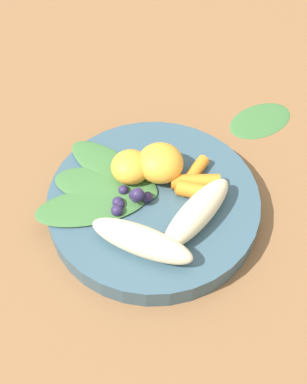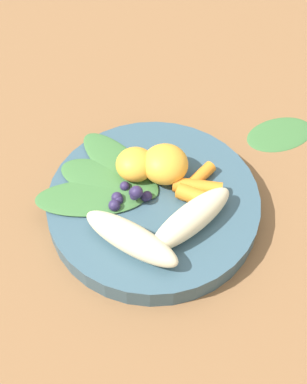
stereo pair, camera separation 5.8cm
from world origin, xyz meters
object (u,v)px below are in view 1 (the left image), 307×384
object	(u,v)px
banana_peeled_left	(197,213)
kale_leaf_stray	(261,119)
banana_peeled_right	(142,241)
bowl	(154,204)
orange_segment_near	(131,167)

from	to	relation	value
banana_peeled_left	kale_leaf_stray	distance (m)	0.22
banana_peeled_right	kale_leaf_stray	world-z (taller)	banana_peeled_right
bowl	banana_peeled_left	bearing A→B (deg)	24.45
bowl	banana_peeled_right	distance (m)	0.08
banana_peeled_left	orange_segment_near	world-z (taller)	orange_segment_near
bowl	kale_leaf_stray	world-z (taller)	bowl
bowl	orange_segment_near	size ratio (longest dim) A/B	5.35
banana_peeled_right	orange_segment_near	bearing A→B (deg)	121.59
orange_segment_near	kale_leaf_stray	distance (m)	0.22
kale_leaf_stray	banana_peeled_left	bearing A→B (deg)	-150.24
banana_peeled_left	kale_leaf_stray	size ratio (longest dim) A/B	1.20
banana_peeled_left	kale_leaf_stray	world-z (taller)	banana_peeled_left
kale_leaf_stray	orange_segment_near	bearing A→B (deg)	-177.01
bowl	banana_peeled_right	world-z (taller)	banana_peeled_right
bowl	kale_leaf_stray	xyz separation A→B (m)	(-0.06, 0.20, -0.01)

